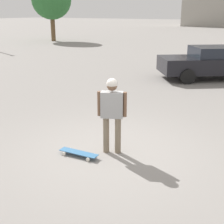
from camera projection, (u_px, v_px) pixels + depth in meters
ground_plane at (112, 152)px, 6.56m from camera, size 220.00×220.00×0.00m
person at (112, 108)px, 6.26m from camera, size 0.55×0.36×1.58m
skateboard at (79, 153)px, 6.35m from camera, size 0.86×0.30×0.09m
car_parked_near at (214, 62)px, 13.48m from camera, size 4.77×4.21×1.39m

